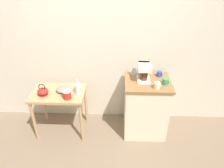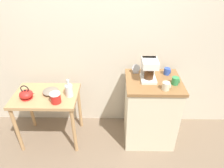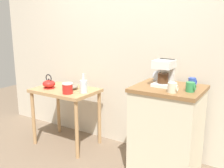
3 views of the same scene
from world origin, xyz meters
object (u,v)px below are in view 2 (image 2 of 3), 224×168
coffee_maker (149,69)px  mug_small_cream (166,86)px  table_clock (136,69)px  glass_carafe_vase (69,90)px  mug_tall_green (175,81)px  bowl_stoneware (51,91)px  mug_blue (167,71)px  teakettle (26,94)px  canister_enamel (56,98)px

coffee_maker → mug_small_cream: (0.17, -0.23, -0.10)m
mug_small_cream → table_clock: table_clock is taller
glass_carafe_vase → mug_tall_green: (1.24, -0.00, 0.15)m
bowl_stoneware → table_clock: 1.09m
mug_blue → teakettle: bearing=-170.7°
glass_carafe_vase → mug_small_cream: (1.11, -0.12, 0.15)m
canister_enamel → coffee_maker: bearing=12.3°
canister_enamel → mug_blue: size_ratio=1.52×
mug_blue → mug_tall_green: 0.23m
coffee_maker → mug_tall_green: (0.30, -0.11, -0.10)m
glass_carafe_vase → canister_enamel: 0.19m
coffee_maker → mug_blue: bearing=25.3°
bowl_stoneware → glass_carafe_vase: glass_carafe_vase is taller
teakettle → table_clock: bearing=13.5°
glass_carafe_vase → table_clock: bearing=17.6°
canister_enamel → mug_small_cream: mug_small_cream is taller
mug_small_cream → mug_blue: bearing=76.1°
teakettle → mug_blue: mug_blue is taller
mug_tall_green → coffee_maker: bearing=160.1°
mug_tall_green → mug_small_cream: 0.18m
glass_carafe_vase → teakettle: bearing=-173.4°
canister_enamel → mug_blue: 1.39m
teakettle → glass_carafe_vase: (0.50, 0.06, 0.02)m
bowl_stoneware → mug_tall_green: 1.50m
mug_tall_green → table_clock: table_clock is taller
mug_blue → table_clock: table_clock is taller
coffee_maker → mug_blue: 0.30m
bowl_stoneware → canister_enamel: (0.11, -0.18, 0.03)m
mug_tall_green → mug_small_cream: mug_small_cream is taller
bowl_stoneware → mug_blue: bearing=7.0°
canister_enamel → table_clock: size_ratio=1.11×
mug_small_cream → bowl_stoneware: bearing=172.9°
coffee_maker → table_clock: bearing=131.4°
coffee_maker → mug_small_cream: size_ratio=2.83×
coffee_maker → mug_small_cream: 0.30m
canister_enamel → mug_blue: mug_blue is taller
teakettle → canister_enamel: 0.38m
teakettle → mug_small_cream: (1.61, -0.07, 0.18)m
teakettle → table_clock: table_clock is taller
mug_blue → coffee_maker: bearing=-154.7°
coffee_maker → table_clock: size_ratio=2.26×
bowl_stoneware → mug_small_cream: bearing=-7.1°
glass_carafe_vase → table_clock: size_ratio=1.99×
teakettle → mug_small_cream: size_ratio=2.09×
canister_enamel → coffee_maker: (1.08, 0.23, 0.26)m
canister_enamel → mug_tall_green: size_ratio=1.43×
mug_tall_green → glass_carafe_vase: bearing=179.8°
glass_carafe_vase → table_clock: (0.81, 0.26, 0.16)m
canister_enamel → coffee_maker: 1.14m
mug_small_cream → table_clock: bearing=128.4°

